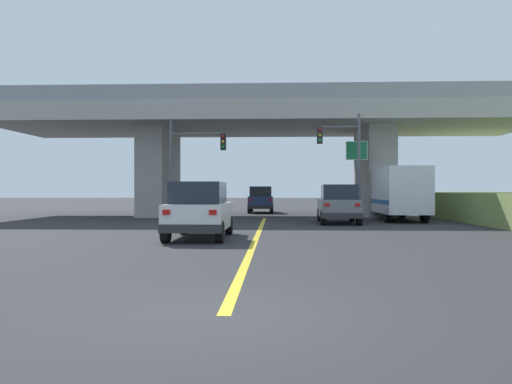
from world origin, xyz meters
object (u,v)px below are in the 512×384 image
at_px(box_truck, 397,193).
at_px(traffic_signal_farside, 189,157).
at_px(sedan_oncoming, 261,200).
at_px(traffic_signal_nearside, 346,154).
at_px(suv_lead, 200,210).
at_px(suv_crossing, 338,204).
at_px(highway_sign, 357,161).

height_order(box_truck, traffic_signal_farside, traffic_signal_farside).
xyz_separation_m(sedan_oncoming, traffic_signal_nearside, (5.16, -9.77, 2.80)).
xyz_separation_m(suv_lead, traffic_signal_nearside, (6.72, 10.89, 2.79)).
bearing_deg(traffic_signal_nearside, sedan_oncoming, 117.85).
bearing_deg(sedan_oncoming, traffic_signal_farside, -112.00).
relative_size(suv_lead, traffic_signal_nearside, 0.71).
bearing_deg(traffic_signal_farside, suv_lead, -78.02).
bearing_deg(suv_crossing, highway_sign, 69.97).
distance_m(box_truck, traffic_signal_farside, 12.22).
bearing_deg(suv_lead, traffic_signal_farside, 101.98).
height_order(sedan_oncoming, traffic_signal_farside, traffic_signal_farside).
relative_size(suv_crossing, traffic_signal_nearside, 0.71).
xyz_separation_m(traffic_signal_nearside, traffic_signal_farside, (-9.06, 0.12, -0.13)).
bearing_deg(box_truck, traffic_signal_farside, -179.09).
bearing_deg(highway_sign, suv_crossing, -111.93).
distance_m(box_truck, sedan_oncoming, 12.49).
bearing_deg(highway_sign, traffic_signal_nearside, -121.09).
relative_size(suv_crossing, highway_sign, 0.89).
relative_size(suv_lead, highway_sign, 0.90).
xyz_separation_m(sedan_oncoming, traffic_signal_farside, (-3.90, -9.64, 2.67)).
height_order(suv_crossing, traffic_signal_nearside, traffic_signal_nearside).
relative_size(sedan_oncoming, highway_sign, 0.88).
bearing_deg(traffic_signal_nearside, suv_crossing, -106.13).
bearing_deg(traffic_signal_nearside, box_truck, 6.04).
bearing_deg(traffic_signal_farside, suv_crossing, -17.38).
bearing_deg(suv_crossing, traffic_signal_farside, 164.52).
xyz_separation_m(suv_crossing, sedan_oncoming, (-4.44, 12.25, -0.00)).
distance_m(traffic_signal_nearside, highway_sign, 1.68).
relative_size(box_truck, traffic_signal_farside, 1.17).
xyz_separation_m(sedan_oncoming, highway_sign, (6.01, -8.36, 2.47)).
height_order(suv_lead, highway_sign, highway_sign).
xyz_separation_m(suv_lead, traffic_signal_farside, (-2.34, 11.02, 2.67)).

